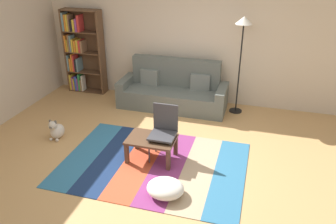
{
  "coord_description": "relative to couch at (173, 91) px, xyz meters",
  "views": [
    {
      "loc": [
        1.36,
        -4.44,
        3.11
      ],
      "look_at": [
        -0.03,
        0.41,
        0.65
      ],
      "focal_mm": 36.44,
      "sensor_mm": 36.0,
      "label": 1
    }
  ],
  "objects": [
    {
      "name": "pouf",
      "position": [
        0.67,
        -2.88,
        -0.22
      ],
      "size": [
        0.52,
        0.46,
        0.22
      ],
      "primitive_type": "ellipsoid",
      "color": "white",
      "rests_on": "rug"
    },
    {
      "name": "folding_chair",
      "position": [
        0.37,
        -1.94,
        0.2
      ],
      "size": [
        0.4,
        0.4,
        0.9
      ],
      "rotation": [
        0.0,
        0.0,
        -0.73
      ],
      "color": "#38383D",
      "rests_on": "ground_plane"
    },
    {
      "name": "ground_plane",
      "position": [
        0.37,
        -2.02,
        -0.34
      ],
      "size": [
        14.0,
        14.0,
        0.0
      ],
      "primitive_type": "plane",
      "color": "tan"
    },
    {
      "name": "tv_remote",
      "position": [
        0.26,
        -2.04,
        0.06
      ],
      "size": [
        0.06,
        0.15,
        0.02
      ],
      "primitive_type": "cube",
      "rotation": [
        0.0,
        0.0,
        -0.1
      ],
      "color": "black",
      "rests_on": "coffee_table"
    },
    {
      "name": "dog",
      "position": [
        -1.64,
        -1.9,
        -0.18
      ],
      "size": [
        0.22,
        0.35,
        0.4
      ],
      "color": "beige",
      "rests_on": "ground_plane"
    },
    {
      "name": "rug",
      "position": [
        0.28,
        -2.21,
        -0.33
      ],
      "size": [
        2.86,
        2.04,
        0.01
      ],
      "color": "teal",
      "rests_on": "ground_plane"
    },
    {
      "name": "couch",
      "position": [
        0.0,
        0.0,
        0.0
      ],
      "size": [
        2.26,
        0.8,
        1.0
      ],
      "color": "#59605B",
      "rests_on": "ground_plane"
    },
    {
      "name": "coffee_table",
      "position": [
        0.2,
        -2.07,
        -0.02
      ],
      "size": [
        0.76,
        0.53,
        0.38
      ],
      "color": "#513826",
      "rests_on": "rug"
    },
    {
      "name": "left_wall",
      "position": [
        -3.03,
        -1.27,
        1.01
      ],
      "size": [
        0.1,
        5.5,
        2.7
      ],
      "primitive_type": "cube",
      "color": "beige",
      "rests_on": "ground_plane"
    },
    {
      "name": "standing_lamp",
      "position": [
        1.33,
        0.1,
        1.29
      ],
      "size": [
        0.32,
        0.32,
        1.95
      ],
      "color": "black",
      "rests_on": "ground_plane"
    },
    {
      "name": "bookshelf",
      "position": [
        -2.29,
        0.28,
        0.61
      ],
      "size": [
        0.9,
        0.28,
        1.9
      ],
      "color": "brown",
      "rests_on": "ground_plane"
    },
    {
      "name": "back_wall",
      "position": [
        0.37,
        0.53,
        1.01
      ],
      "size": [
        6.8,
        0.1,
        2.7
      ],
      "primitive_type": "cube",
      "color": "beige",
      "rests_on": "ground_plane"
    }
  ]
}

